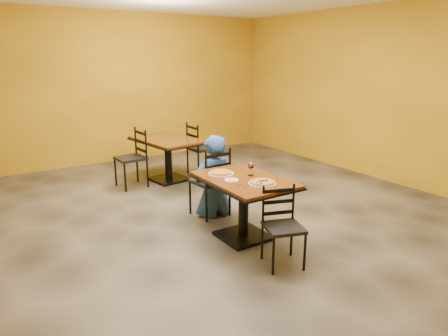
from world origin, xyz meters
TOP-DOWN VIEW (x-y plane):
  - floor at (0.00, 0.00)m, footprint 7.00×8.00m
  - wall_back at (0.00, 4.00)m, footprint 7.00×0.01m
  - wall_right at (3.50, 0.00)m, footprint 0.01×8.00m
  - table_main at (0.00, -0.50)m, footprint 0.83×1.23m
  - table_second at (0.27, 2.15)m, footprint 1.05×1.41m
  - chair_main_near at (-0.04, -1.26)m, footprint 0.48×0.48m
  - chair_main_far at (0.04, 0.35)m, footprint 0.47×0.47m
  - chair_second_left at (-0.42, 2.15)m, footprint 0.47×0.47m
  - chair_second_right at (0.95, 2.15)m, footprint 0.45×0.45m
  - diner at (0.09, 0.33)m, footprint 0.60×0.42m
  - plate_main at (0.05, -0.78)m, footprint 0.31×0.31m
  - pizza_main at (0.05, -0.78)m, footprint 0.28×0.28m
  - plate_far at (-0.13, -0.20)m, footprint 0.31×0.31m
  - pizza_far at (-0.13, -0.20)m, footprint 0.28×0.28m
  - side_plate at (-0.17, -0.49)m, footprint 0.16×0.16m
  - dip at (-0.17, -0.49)m, footprint 0.09×0.09m
  - wine_glass at (0.13, -0.46)m, footprint 0.08×0.08m
  - fork at (-0.20, -0.71)m, footprint 0.04×0.19m
  - knife at (0.33, -0.69)m, footprint 0.11×0.19m

SIDE VIEW (x-z plane):
  - floor at x=0.00m, z-range -0.01..0.01m
  - chair_main_near at x=-0.04m, z-range 0.00..0.83m
  - chair_main_far at x=0.04m, z-range 0.00..0.96m
  - chair_second_left at x=-0.42m, z-range 0.00..0.97m
  - chair_second_right at x=0.95m, z-range 0.00..0.97m
  - table_main at x=0.00m, z-range 0.18..0.93m
  - table_second at x=0.27m, z-range 0.18..0.93m
  - diner at x=0.09m, z-range 0.00..1.12m
  - fork at x=-0.20m, z-range 0.75..0.75m
  - knife at x=0.33m, z-range 0.75..0.75m
  - plate_main at x=0.05m, z-range 0.75..0.76m
  - plate_far at x=-0.13m, z-range 0.75..0.76m
  - side_plate at x=-0.17m, z-range 0.75..0.76m
  - dip at x=-0.17m, z-range 0.76..0.77m
  - pizza_main at x=0.05m, z-range 0.76..0.78m
  - pizza_far at x=-0.13m, z-range 0.76..0.78m
  - wine_glass at x=0.13m, z-range 0.75..0.93m
  - wall_back at x=0.00m, z-range 0.00..3.00m
  - wall_right at x=3.50m, z-range 0.00..3.00m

